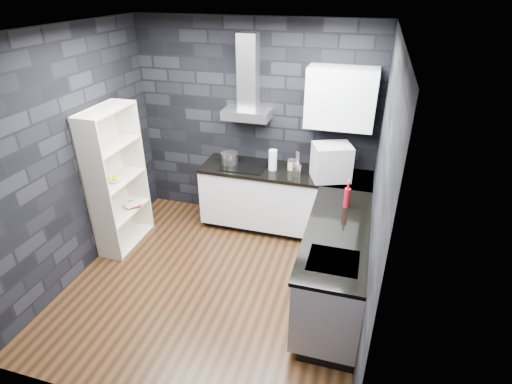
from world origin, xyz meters
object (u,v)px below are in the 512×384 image
at_px(storage_jar, 291,165).
at_px(bookshelf, 117,180).
at_px(fruit_bowl, 114,180).
at_px(pot, 230,159).
at_px(glass_vase, 273,160).
at_px(red_bottle, 347,198).
at_px(appliance_garage, 331,162).
at_px(utensil_crock, 297,170).

xyz_separation_m(storage_jar, bookshelf, (-1.99, -0.90, -0.06)).
bearing_deg(fruit_bowl, storage_jar, 25.65).
bearing_deg(pot, fruit_bowl, -142.44).
height_order(glass_vase, red_bottle, glass_vase).
height_order(glass_vase, fruit_bowl, glass_vase).
xyz_separation_m(pot, fruit_bowl, (-1.17, -0.90, -0.04)).
distance_m(storage_jar, red_bottle, 1.09).
relative_size(appliance_garage, fruit_bowl, 2.27).
height_order(bookshelf, fruit_bowl, bookshelf).
xyz_separation_m(pot, glass_vase, (0.59, -0.01, 0.06)).
distance_m(utensil_crock, appliance_garage, 0.44).
relative_size(storage_jar, fruit_bowl, 0.62).
bearing_deg(red_bottle, fruit_bowl, -176.34).
bearing_deg(fruit_bowl, appliance_garage, 17.98).
height_order(utensil_crock, appliance_garage, appliance_garage).
xyz_separation_m(bookshelf, fruit_bowl, (0.00, -0.05, 0.04)).
distance_m(red_bottle, fruit_bowl, 2.75).
height_order(glass_vase, bookshelf, bookshelf).
relative_size(utensil_crock, fruit_bowl, 0.73).
bearing_deg(glass_vase, utensil_crock, -13.52).
xyz_separation_m(red_bottle, bookshelf, (-2.75, -0.12, -0.11)).
bearing_deg(glass_vase, storage_jar, 17.20).
height_order(pot, utensil_crock, pot).
bearing_deg(pot, glass_vase, -1.36).
distance_m(red_bottle, bookshelf, 2.75).
distance_m(utensil_crock, fruit_bowl, 2.23).
xyz_separation_m(appliance_garage, bookshelf, (-2.50, -0.76, -0.22)).
bearing_deg(utensil_crock, fruit_bowl, -158.90).
xyz_separation_m(storage_jar, utensil_crock, (0.10, -0.15, 0.01)).
distance_m(utensil_crock, bookshelf, 2.22).
height_order(storage_jar, red_bottle, red_bottle).
bearing_deg(red_bottle, glass_vase, 144.47).
height_order(red_bottle, fruit_bowl, red_bottle).
distance_m(glass_vase, red_bottle, 1.22).
relative_size(storage_jar, appliance_garage, 0.27).
height_order(glass_vase, utensil_crock, glass_vase).
bearing_deg(appliance_garage, glass_vase, 153.02).
relative_size(utensil_crock, red_bottle, 0.64).
xyz_separation_m(utensil_crock, fruit_bowl, (-2.08, -0.80, -0.03)).
bearing_deg(appliance_garage, bookshelf, 175.48).
bearing_deg(appliance_garage, fruit_bowl, 176.55).
relative_size(glass_vase, red_bottle, 1.21).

